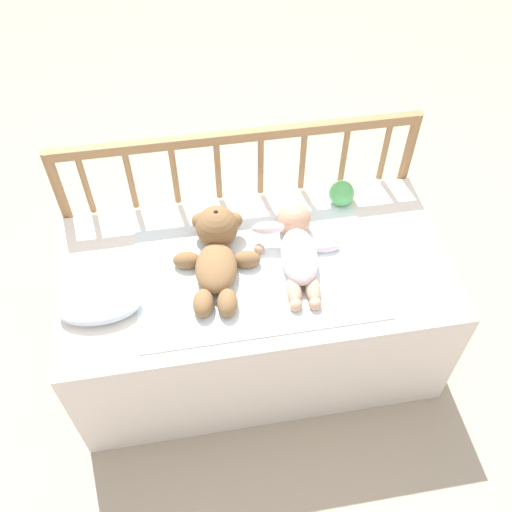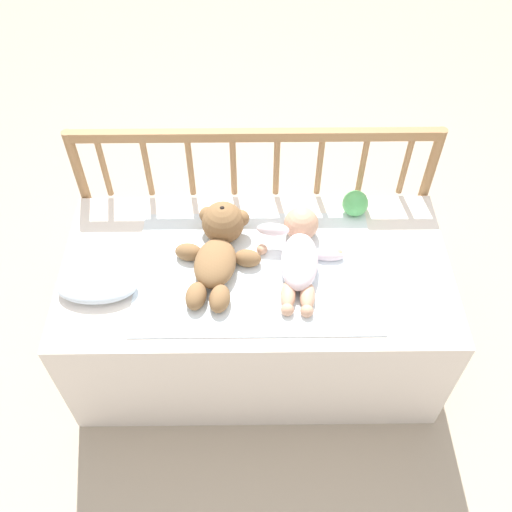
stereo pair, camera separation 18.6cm
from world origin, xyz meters
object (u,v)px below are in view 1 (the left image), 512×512
object	(u,v)px
baby	(298,247)
toy_ball	(342,193)
teddy_bear	(217,250)
small_pillow	(99,306)

from	to	relation	value
baby	toy_ball	world-z (taller)	baby
teddy_bear	small_pillow	xyz separation A→B (m)	(-0.39, -0.15, -0.03)
baby	small_pillow	bearing A→B (deg)	-169.57
small_pillow	toy_ball	size ratio (longest dim) A/B	2.76
teddy_bear	toy_ball	size ratio (longest dim) A/B	4.44
teddy_bear	toy_ball	bearing A→B (deg)	22.88
small_pillow	teddy_bear	bearing A→B (deg)	20.77
toy_ball	teddy_bear	bearing A→B (deg)	-157.12
baby	small_pillow	size ratio (longest dim) A/B	1.61
teddy_bear	baby	xyz separation A→B (m)	(0.27, -0.03, -0.01)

